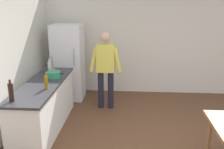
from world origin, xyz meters
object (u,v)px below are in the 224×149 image
object	(u,v)px
refrigerator	(68,62)
cooking_pot	(54,75)
bottle_oil_amber	(46,82)
bottle_water_clear	(50,67)
person	(106,66)
bottle_wine_dark	(11,92)
utensil_jar	(52,68)

from	to	relation	value
refrigerator	cooking_pot	world-z (taller)	refrigerator
refrigerator	bottle_oil_amber	world-z (taller)	refrigerator
bottle_water_clear	bottle_oil_amber	distance (m)	0.96
person	bottle_oil_amber	size ratio (longest dim) A/B	6.07
person	bottle_wine_dark	xyz separation A→B (m)	(-1.22, -1.92, 0.07)
person	bottle_water_clear	bearing A→B (deg)	-160.10
bottle_water_clear	bottle_oil_amber	xyz separation A→B (m)	(0.23, -0.93, -0.01)
utensil_jar	bottle_oil_amber	distance (m)	1.10
bottle_wine_dark	cooking_pot	bearing A→B (deg)	77.40
refrigerator	bottle_wine_dark	world-z (taller)	refrigerator
bottle_water_clear	cooking_pot	bearing A→B (deg)	-60.61
refrigerator	bottle_water_clear	bearing A→B (deg)	-99.50
cooking_pot	bottle_oil_amber	world-z (taller)	bottle_oil_amber
utensil_jar	bottle_water_clear	bearing A→B (deg)	-90.54
refrigerator	person	distance (m)	1.10
refrigerator	utensil_jar	distance (m)	0.83
cooking_pot	bottle_water_clear	bearing A→B (deg)	119.39
refrigerator	bottle_oil_amber	xyz separation A→B (m)	(0.07, -1.89, 0.12)
bottle_oil_amber	bottle_wine_dark	bearing A→B (deg)	-120.02
bottle_water_clear	refrigerator	bearing A→B (deg)	80.50
person	bottle_water_clear	distance (m)	1.18
utensil_jar	bottle_wine_dark	xyz separation A→B (m)	(-0.11, -1.66, 0.07)
utensil_jar	person	bearing A→B (deg)	13.30
bottle_oil_amber	refrigerator	bearing A→B (deg)	92.05
person	bottle_oil_amber	bearing A→B (deg)	-123.47
cooking_pot	bottle_water_clear	xyz separation A→B (m)	(-0.16, 0.29, 0.07)
utensil_jar	bottle_oil_amber	size ratio (longest dim) A/B	1.14
bottle_oil_amber	bottle_water_clear	bearing A→B (deg)	103.70
person	bottle_wine_dark	distance (m)	2.28
bottle_wine_dark	utensil_jar	bearing A→B (deg)	86.06
person	bottle_wine_dark	world-z (taller)	person
cooking_pot	person	bearing A→B (deg)	36.10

